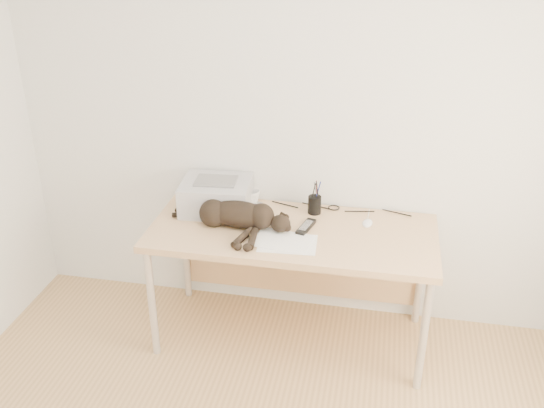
% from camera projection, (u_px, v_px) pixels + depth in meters
% --- Properties ---
extents(wall_back, '(3.50, 0.00, 3.50)m').
position_uv_depth(wall_back, '(304.00, 114.00, 3.45)').
color(wall_back, silver).
rests_on(wall_back, floor).
extents(desk, '(1.60, 0.70, 0.74)m').
position_uv_depth(desk, '(295.00, 243.00, 3.52)').
color(desk, tan).
rests_on(desk, floor).
extents(printer, '(0.43, 0.37, 0.19)m').
position_uv_depth(printer, '(217.00, 195.00, 3.58)').
color(printer, '#B8B8BE').
rests_on(printer, desk).
extents(papers, '(0.36, 0.27, 0.01)m').
position_uv_depth(papers, '(285.00, 242.00, 3.25)').
color(papers, white).
rests_on(papers, desk).
extents(cat, '(0.71, 0.34, 0.16)m').
position_uv_depth(cat, '(235.00, 216.00, 3.38)').
color(cat, black).
rests_on(cat, desk).
extents(mug, '(0.13, 0.13, 0.09)m').
position_uv_depth(mug, '(252.00, 197.00, 3.66)').
color(mug, white).
rests_on(mug, desk).
extents(pen_cup, '(0.08, 0.08, 0.20)m').
position_uv_depth(pen_cup, '(314.00, 204.00, 3.55)').
color(pen_cup, black).
rests_on(pen_cup, desk).
extents(remote_grey, '(0.06, 0.17, 0.02)m').
position_uv_depth(remote_grey, '(255.00, 209.00, 3.60)').
color(remote_grey, slate).
rests_on(remote_grey, desk).
extents(remote_black, '(0.10, 0.19, 0.02)m').
position_uv_depth(remote_black, '(306.00, 227.00, 3.39)').
color(remote_black, black).
rests_on(remote_black, desk).
extents(mouse, '(0.07, 0.10, 0.03)m').
position_uv_depth(mouse, '(368.00, 221.00, 3.44)').
color(mouse, white).
rests_on(mouse, desk).
extents(cable_tangle, '(1.36, 0.07, 0.01)m').
position_uv_depth(cable_tangle, '(301.00, 205.00, 3.65)').
color(cable_tangle, black).
rests_on(cable_tangle, desk).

